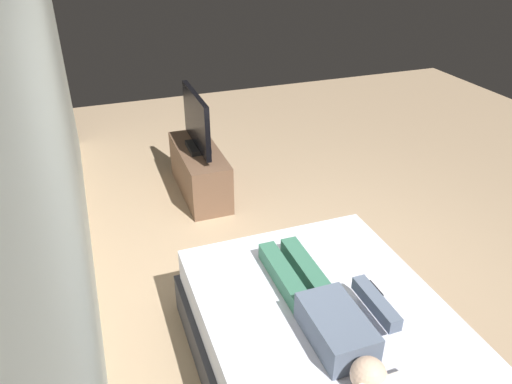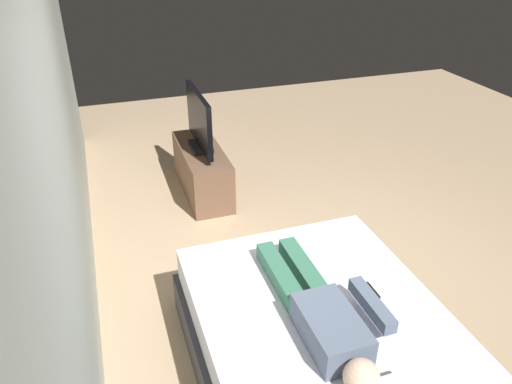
# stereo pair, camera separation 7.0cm
# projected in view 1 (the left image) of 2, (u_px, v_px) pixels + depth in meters

# --- Properties ---
(ground_plane) EXTENTS (10.00, 10.00, 0.00)m
(ground_plane) POSITION_uv_depth(u_px,v_px,m) (311.00, 288.00, 3.86)
(ground_plane) COLOR tan
(back_wall) EXTENTS (6.40, 0.10, 2.80)m
(back_wall) POSITION_uv_depth(u_px,v_px,m) (54.00, 132.00, 3.01)
(back_wall) COLOR silver
(back_wall) RESTS_ON ground
(bed) EXTENTS (2.08, 1.49, 0.54)m
(bed) POSITION_uv_depth(u_px,v_px,m) (333.00, 358.00, 2.91)
(bed) COLOR #333338
(bed) RESTS_ON ground
(person) EXTENTS (1.26, 0.46, 0.18)m
(person) POSITION_uv_depth(u_px,v_px,m) (327.00, 312.00, 2.74)
(person) COLOR slate
(person) RESTS_ON bed
(remote) EXTENTS (0.15, 0.04, 0.02)m
(remote) POSITION_uv_depth(u_px,v_px,m) (374.00, 289.00, 3.02)
(remote) COLOR black
(remote) RESTS_ON bed
(tv_stand) EXTENTS (1.10, 0.40, 0.50)m
(tv_stand) POSITION_uv_depth(u_px,v_px,m) (200.00, 171.00, 5.07)
(tv_stand) COLOR brown
(tv_stand) RESTS_ON ground
(tv) EXTENTS (0.88, 0.20, 0.59)m
(tv) POSITION_uv_depth(u_px,v_px,m) (197.00, 123.00, 4.81)
(tv) COLOR black
(tv) RESTS_ON tv_stand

